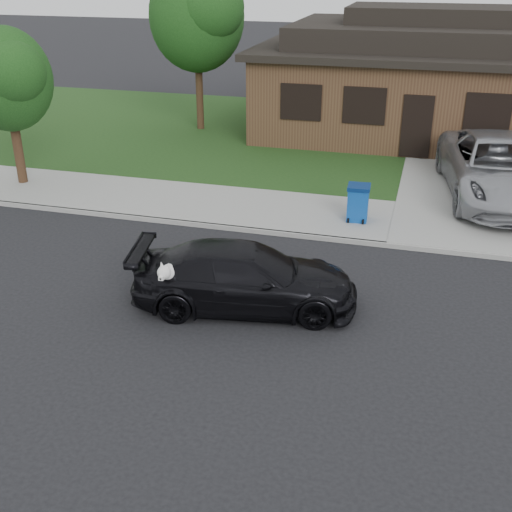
# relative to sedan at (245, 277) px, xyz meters

# --- Properties ---
(ground) EXTENTS (120.00, 120.00, 0.00)m
(ground) POSITION_rel_sedan_xyz_m (-1.23, 0.21, -0.65)
(ground) COLOR black
(ground) RESTS_ON ground
(sidewalk) EXTENTS (60.00, 3.00, 0.12)m
(sidewalk) POSITION_rel_sedan_xyz_m (-1.23, 5.21, -0.59)
(sidewalk) COLOR gray
(sidewalk) RESTS_ON ground
(curb) EXTENTS (60.00, 0.12, 0.12)m
(curb) POSITION_rel_sedan_xyz_m (-1.23, 3.71, -0.59)
(curb) COLOR gray
(curb) RESTS_ON ground
(lawn) EXTENTS (60.00, 13.00, 0.13)m
(lawn) POSITION_rel_sedan_xyz_m (-1.23, 13.21, -0.59)
(lawn) COLOR #193814
(lawn) RESTS_ON ground
(driveway) EXTENTS (4.50, 13.00, 0.14)m
(driveway) POSITION_rel_sedan_xyz_m (4.77, 10.21, -0.58)
(driveway) COLOR gray
(driveway) RESTS_ON ground
(sedan) EXTENTS (4.73, 2.61, 1.30)m
(sedan) POSITION_rel_sedan_xyz_m (0.00, 0.00, 0.00)
(sedan) COLOR black
(sedan) RESTS_ON ground
(minivan) EXTENTS (3.67, 6.55, 1.73)m
(minivan) POSITION_rel_sedan_xyz_m (5.25, 7.78, 0.35)
(minivan) COLOR #9FA1A6
(minivan) RESTS_ON driveway
(recycling_bin) EXTENTS (0.61, 0.63, 0.96)m
(recycling_bin) POSITION_rel_sedan_xyz_m (1.62, 5.00, -0.05)
(recycling_bin) COLOR #0E439A
(recycling_bin) RESTS_ON sidewalk
(house) EXTENTS (12.60, 8.60, 4.65)m
(house) POSITION_rel_sedan_xyz_m (2.77, 15.21, 1.48)
(house) COLOR #422B1C
(house) RESTS_ON ground
(tree_0) EXTENTS (3.78, 3.60, 6.34)m
(tree_0) POSITION_rel_sedan_xyz_m (-5.57, 13.09, 3.83)
(tree_0) COLOR #332114
(tree_0) RESTS_ON ground
(tree_2) EXTENTS (2.73, 2.60, 4.59)m
(tree_2) POSITION_rel_sedan_xyz_m (-8.62, 5.32, 2.62)
(tree_2) COLOR #332114
(tree_2) RESTS_ON ground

